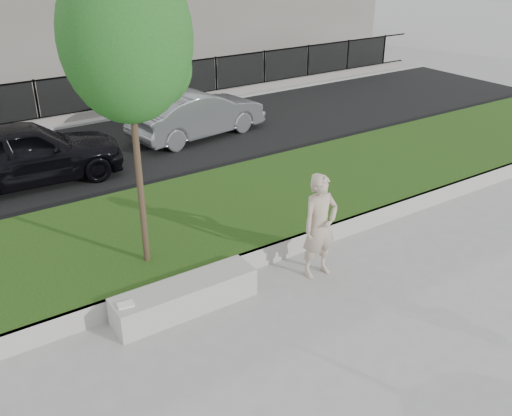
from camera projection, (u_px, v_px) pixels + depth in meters
ground at (269, 302)px, 9.83m from camera, size 90.00×90.00×0.00m
grass_bank at (187, 225)px, 11.99m from camera, size 34.00×4.00×0.40m
grass_kerb at (236, 266)px, 10.52m from camera, size 34.00×0.08×0.40m
street at (97, 156)px, 16.18m from camera, size 34.00×7.00×0.04m
far_pavement at (51, 117)px, 19.52m from camera, size 34.00×3.00×0.12m
iron_fence at (58, 110)px, 18.57m from camera, size 32.00×0.30×1.50m
stone_bench at (185, 296)px, 9.54m from camera, size 2.49×0.62×0.51m
man at (320, 226)px, 10.24m from camera, size 0.75×0.51×1.98m
book at (126, 305)px, 8.87m from camera, size 0.27×0.22×0.03m
young_tree at (130, 43)px, 8.74m from camera, size 2.15×2.05×5.25m
car_dark at (25, 153)px, 14.08m from camera, size 4.80×2.16×1.60m
car_silver at (197, 114)px, 17.44m from camera, size 4.50×2.13×1.43m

